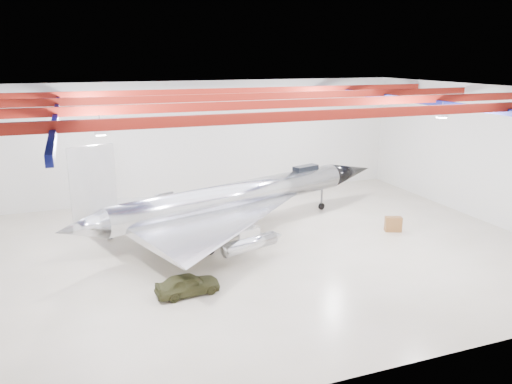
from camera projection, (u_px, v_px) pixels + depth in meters
name	position (u px, v px, depth m)	size (l,w,h in m)	color
floor	(254.00, 250.00, 35.05)	(40.00, 40.00, 0.00)	#BCB296
wall_back	(200.00, 140.00, 47.17)	(40.00, 40.00, 0.00)	silver
wall_right	(486.00, 154.00, 40.30)	(30.00, 30.00, 0.00)	silver
ceiling	(254.00, 91.00, 32.15)	(40.00, 40.00, 0.00)	#0A0F38
ceiling_structure	(254.00, 102.00, 32.33)	(39.50, 29.50, 1.08)	maroon
jet_aircraft	(236.00, 199.00, 38.02)	(28.29, 20.94, 7.94)	silver
jeep	(188.00, 284.00, 28.37)	(1.48, 3.68, 1.25)	#3B3B1D
desk	(393.00, 224.00, 38.68)	(1.26, 0.63, 1.15)	brown
crate_ply	(178.00, 244.00, 35.63)	(0.51, 0.40, 0.35)	olive
toolbox_red	(216.00, 212.00, 43.05)	(0.49, 0.39, 0.34)	maroon
engine_drum	(259.00, 236.00, 37.28)	(0.46, 0.46, 0.41)	#59595B
parts_bin	(255.00, 214.00, 42.40)	(0.56, 0.45, 0.39)	olive
crate_small	(110.00, 237.00, 37.23)	(0.38, 0.30, 0.27)	#59595B
oil_barrel	(192.00, 229.00, 38.62)	(0.57, 0.46, 0.40)	olive
spares_box	(254.00, 204.00, 45.30)	(0.43, 0.43, 0.38)	#59595B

